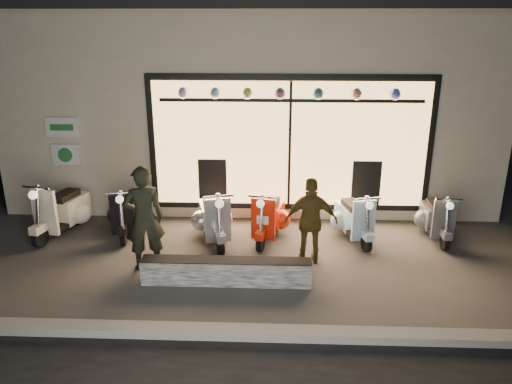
% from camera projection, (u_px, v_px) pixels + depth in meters
% --- Properties ---
extents(ground, '(40.00, 40.00, 0.00)m').
position_uv_depth(ground, '(242.00, 264.00, 8.25)').
color(ground, '#383533').
rests_on(ground, ground).
extents(kerb, '(40.00, 0.25, 0.12)m').
position_uv_depth(kerb, '(231.00, 332.00, 6.34)').
color(kerb, slate).
rests_on(kerb, ground).
extents(shop_building, '(10.20, 6.23, 4.20)m').
position_uv_depth(shop_building, '(255.00, 93.00, 12.26)').
color(shop_building, beige).
rests_on(shop_building, ground).
extents(graffiti_barrier, '(2.57, 0.28, 0.40)m').
position_uv_depth(graffiti_barrier, '(226.00, 271.00, 7.58)').
color(graffiti_barrier, black).
rests_on(graffiti_barrier, ground).
extents(scooter_silver, '(0.71, 1.41, 1.01)m').
position_uv_depth(scooter_silver, '(213.00, 217.00, 9.10)').
color(scooter_silver, black).
rests_on(scooter_silver, ground).
extents(scooter_red, '(0.61, 1.34, 0.95)m').
position_uv_depth(scooter_red, '(270.00, 216.00, 9.21)').
color(scooter_red, black).
rests_on(scooter_red, ground).
extents(scooter_black, '(0.59, 1.33, 0.94)m').
position_uv_depth(scooter_black, '(125.00, 212.00, 9.44)').
color(scooter_black, black).
rests_on(scooter_black, ground).
extents(scooter_cream, '(0.69, 1.48, 1.05)m').
position_uv_depth(scooter_cream, '(65.00, 209.00, 9.42)').
color(scooter_cream, black).
rests_on(scooter_cream, ground).
extents(scooter_blue, '(0.62, 1.30, 0.93)m').
position_uv_depth(scooter_blue, '(352.00, 217.00, 9.18)').
color(scooter_blue, black).
rests_on(scooter_blue, ground).
extents(scooter_grey, '(0.40, 1.24, 0.90)m').
position_uv_depth(scooter_grey, '(435.00, 217.00, 9.23)').
color(scooter_grey, black).
rests_on(scooter_grey, ground).
extents(man, '(0.73, 0.59, 1.72)m').
position_uv_depth(man, '(144.00, 218.00, 7.85)').
color(man, black).
rests_on(man, ground).
extents(woman, '(0.86, 0.36, 1.46)m').
position_uv_depth(woman, '(311.00, 221.00, 8.08)').
color(woman, brown).
rests_on(woman, ground).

